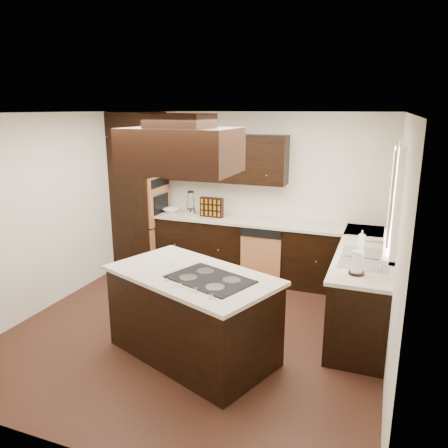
{
  "coord_description": "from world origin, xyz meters",
  "views": [
    {
      "loc": [
        1.96,
        -4.32,
        2.55
      ],
      "look_at": [
        0.1,
        0.6,
        1.15
      ],
      "focal_mm": 35.0,
      "sensor_mm": 36.0,
      "label": 1
    }
  ],
  "objects_px": {
    "oven_column": "(140,203)",
    "island": "(193,316)",
    "spice_rack": "(212,207)",
    "range_hood": "(181,150)"
  },
  "relations": [
    {
      "from": "spice_rack",
      "to": "oven_column",
      "type": "bearing_deg",
      "value": -175.78
    },
    {
      "from": "spice_rack",
      "to": "range_hood",
      "type": "bearing_deg",
      "value": -72.25
    },
    {
      "from": "island",
      "to": "spice_rack",
      "type": "xyz_separation_m",
      "value": [
        -0.72,
        2.28,
        0.63
      ]
    },
    {
      "from": "island",
      "to": "spice_rack",
      "type": "relative_size",
      "value": 4.64
    },
    {
      "from": "oven_column",
      "to": "spice_rack",
      "type": "relative_size",
      "value": 5.83
    },
    {
      "from": "oven_column",
      "to": "spice_rack",
      "type": "height_order",
      "value": "oven_column"
    },
    {
      "from": "oven_column",
      "to": "island",
      "type": "relative_size",
      "value": 1.26
    },
    {
      "from": "range_hood",
      "to": "island",
      "type": "bearing_deg",
      "value": 8.75
    },
    {
      "from": "oven_column",
      "to": "range_hood",
      "type": "bearing_deg",
      "value": -50.26
    },
    {
      "from": "range_hood",
      "to": "spice_rack",
      "type": "distance_m",
      "value": 2.62
    }
  ]
}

